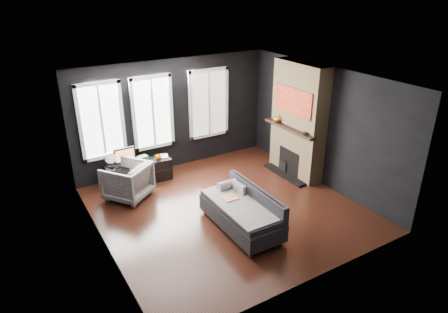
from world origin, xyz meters
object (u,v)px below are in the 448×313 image
book (160,152)px  mantel_vase (278,118)px  sofa (241,210)px  mug (158,157)px  media_console (139,172)px  monitor (125,155)px  armchair (127,179)px

book → mantel_vase: mantel_vase is taller
sofa → mug: size_ratio=13.67×
media_console → sofa: bearing=-66.7°
media_console → monitor: monitor is taller
monitor → book: monitor is taller
media_console → monitor: size_ratio=3.00×
sofa → monitor: 3.14m
media_console → monitor: 0.56m
book → armchair: bearing=-149.7°
armchair → monitor: monitor is taller
monitor → book: size_ratio=2.01×
monitor → sofa: bearing=-67.5°
media_console → mug: size_ratio=11.29×
mug → mantel_vase: size_ratio=0.68×
armchair → mantel_vase: bearing=136.2°
book → mantel_vase: size_ratio=1.27×
sofa → monitor: bearing=114.2°
media_console → book: (0.55, 0.01, 0.38)m
armchair → mantel_vase: size_ratio=4.45×
media_console → book: bearing=5.4°
armchair → book: 1.18m
media_console → mantel_vase: (3.18, -1.05, 1.07)m
book → mantel_vase: (2.63, -1.06, 0.68)m
sofa → media_console: 2.99m
book → monitor: bearing=178.7°
media_console → monitor: (-0.28, 0.03, 0.48)m
mug → book: (0.09, 0.13, 0.06)m
monitor → mantel_vase: bearing=-18.9°
mantel_vase → sofa: bearing=-141.1°
armchair → media_console: (0.45, 0.57, -0.18)m
book → media_console: bearing=-178.5°
mug → mantel_vase: (2.72, -0.94, 0.74)m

